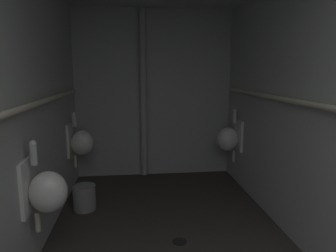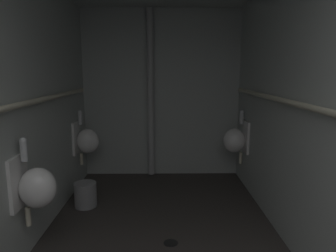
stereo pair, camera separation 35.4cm
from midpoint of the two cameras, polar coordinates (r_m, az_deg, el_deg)
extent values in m
cube|color=#B0B7B2|center=(2.66, -29.92, 1.12)|extent=(0.06, 4.64, 2.50)
cube|color=#B0B7B2|center=(2.79, 22.46, 2.06)|extent=(0.06, 4.64, 2.50)
cube|color=#B0B7B2|center=(4.72, -4.79, 5.81)|extent=(2.47, 0.06, 2.50)
ellipsoid|color=white|center=(2.74, -24.82, -11.15)|extent=(0.30, 0.26, 0.34)
cube|color=white|center=(2.78, -27.98, -10.04)|extent=(0.03, 0.30, 0.44)
cylinder|color=silver|center=(2.68, -27.15, -4.85)|extent=(0.06, 0.06, 0.16)
sphere|color=silver|center=(2.66, -27.29, -3.08)|extent=(0.06, 0.06, 0.06)
cylinder|color=beige|center=(2.87, -26.40, -15.74)|extent=(0.04, 0.04, 0.16)
ellipsoid|color=white|center=(4.32, -17.86, -3.07)|extent=(0.30, 0.26, 0.34)
cube|color=white|center=(4.34, -19.90, -2.44)|extent=(0.03, 0.30, 0.44)
cylinder|color=silver|center=(4.28, -19.26, 0.97)|extent=(0.06, 0.06, 0.16)
sphere|color=silver|center=(4.27, -19.33, 2.09)|extent=(0.06, 0.06, 0.06)
cylinder|color=beige|center=(4.40, -18.96, -6.25)|extent=(0.04, 0.04, 0.16)
ellipsoid|color=white|center=(4.41, 8.73, -2.43)|extent=(0.30, 0.26, 0.34)
cube|color=white|center=(4.44, 10.68, -1.74)|extent=(0.03, 0.30, 0.44)
cylinder|color=silver|center=(4.37, 9.98, 1.57)|extent=(0.06, 0.06, 0.16)
sphere|color=silver|center=(4.36, 10.01, 2.67)|extent=(0.06, 0.06, 0.06)
cylinder|color=beige|center=(4.49, 9.88, -5.51)|extent=(0.04, 0.04, 0.16)
cylinder|color=beige|center=(2.59, -28.47, 2.93)|extent=(0.05, 3.87, 0.05)
sphere|color=beige|center=(4.44, -19.24, 6.10)|extent=(0.06, 0.06, 0.06)
cylinder|color=beige|center=(2.76, 20.70, 3.87)|extent=(0.05, 3.82, 0.05)
sphere|color=beige|center=(4.53, 9.65, 6.60)|extent=(0.06, 0.06, 0.06)
cylinder|color=#B2B2B2|center=(4.61, -6.78, 5.67)|extent=(0.10, 0.10, 2.45)
cylinder|color=black|center=(3.13, -1.28, -20.70)|extent=(0.14, 0.14, 0.01)
cylinder|color=gray|center=(3.87, -17.79, -12.56)|extent=(0.26, 0.26, 0.29)
camera|label=1|loc=(0.18, -96.44, -1.15)|focal=33.07mm
camera|label=2|loc=(0.18, 83.56, 1.15)|focal=33.07mm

